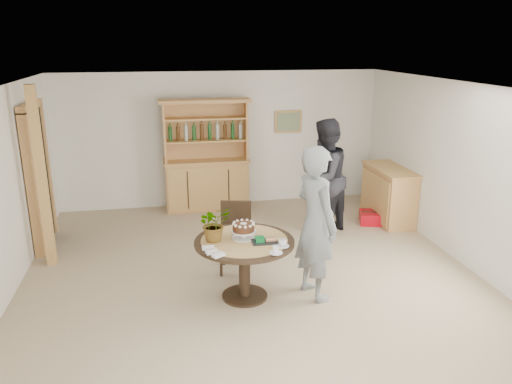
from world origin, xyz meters
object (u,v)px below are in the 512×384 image
object	(u,v)px
hutch	(207,173)
dining_chair	(236,232)
dining_table	(244,252)
red_suitcase	(377,218)
teen_boy	(316,223)
sideboard	(389,194)
adult_person	(324,178)

from	to	relation	value
hutch	dining_chair	bearing A→B (deg)	-87.08
dining_table	red_suitcase	bearing A→B (deg)	38.20
dining_table	teen_boy	size ratio (longest dim) A/B	0.64
hutch	sideboard	distance (m)	3.29
hutch	teen_boy	size ratio (longest dim) A/B	1.08
dining_chair	red_suitcase	world-z (taller)	dining_chair
dining_chair	red_suitcase	xyz separation A→B (m)	(2.66, 1.28, -0.43)
adult_person	hutch	bearing A→B (deg)	-85.03
dining_table	adult_person	xyz separation A→B (m)	(1.60, 1.87, 0.34)
teen_boy	adult_person	xyz separation A→B (m)	(0.75, 1.97, -0.00)
red_suitcase	adult_person	bearing A→B (deg)	-150.91
dining_table	adult_person	world-z (taller)	adult_person
adult_person	sideboard	bearing A→B (deg)	154.04
sideboard	teen_boy	xyz separation A→B (m)	(-2.07, -2.35, 0.47)
dining_table	red_suitcase	distance (m)	3.45
red_suitcase	dining_chair	bearing A→B (deg)	-137.70
dining_chair	dining_table	bearing A→B (deg)	-78.50
hutch	teen_boy	bearing A→B (deg)	-74.90
dining_chair	teen_boy	world-z (taller)	teen_boy
hutch	dining_chair	world-z (taller)	hutch
hutch	sideboard	size ratio (longest dim) A/B	1.62
teen_boy	dining_table	bearing A→B (deg)	66.89
hutch	dining_table	distance (m)	3.49
dining_table	red_suitcase	world-z (taller)	dining_table
dining_table	red_suitcase	size ratio (longest dim) A/B	1.74
sideboard	adult_person	size ratio (longest dim) A/B	0.67
sideboard	dining_table	size ratio (longest dim) A/B	1.05
hutch	sideboard	bearing A→B (deg)	-22.21
dining_table	teen_boy	xyz separation A→B (m)	(0.85, -0.10, 0.34)
dining_table	teen_boy	world-z (taller)	teen_boy
dining_chair	teen_boy	distance (m)	1.31
teen_boy	red_suitcase	distance (m)	2.99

